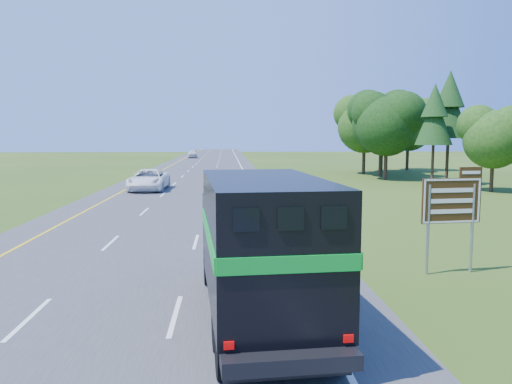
{
  "coord_description": "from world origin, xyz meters",
  "views": [
    {
      "loc": [
        3.15,
        -1.47,
        4.6
      ],
      "look_at": [
        4.64,
        23.01,
        1.87
      ],
      "focal_mm": 35.0,
      "sensor_mm": 36.0,
      "label": 1
    }
  ],
  "objects_px": {
    "white_suv": "(149,180)",
    "horse_truck": "(260,244)",
    "far_car": "(192,154)",
    "exit_sign": "(452,205)"
  },
  "relations": [
    {
      "from": "white_suv",
      "to": "far_car",
      "type": "distance_m",
      "value": 64.85
    },
    {
      "from": "horse_truck",
      "to": "white_suv",
      "type": "xyz_separation_m",
      "value": [
        -7.39,
        30.95,
        -1.05
      ]
    },
    {
      "from": "horse_truck",
      "to": "exit_sign",
      "type": "distance_m",
      "value": 7.89
    },
    {
      "from": "far_car",
      "to": "white_suv",
      "type": "bearing_deg",
      "value": -93.93
    },
    {
      "from": "exit_sign",
      "to": "horse_truck",
      "type": "bearing_deg",
      "value": -155.23
    },
    {
      "from": "horse_truck",
      "to": "exit_sign",
      "type": "height_order",
      "value": "horse_truck"
    },
    {
      "from": "horse_truck",
      "to": "far_car",
      "type": "distance_m",
      "value": 96.13
    },
    {
      "from": "white_suv",
      "to": "horse_truck",
      "type": "bearing_deg",
      "value": -75.54
    },
    {
      "from": "far_car",
      "to": "exit_sign",
      "type": "bearing_deg",
      "value": -85.33
    },
    {
      "from": "horse_truck",
      "to": "far_car",
      "type": "relative_size",
      "value": 1.65
    }
  ]
}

